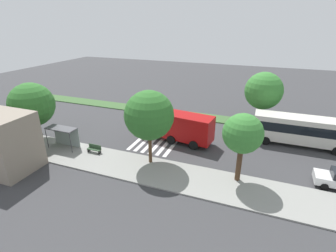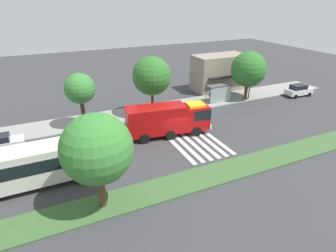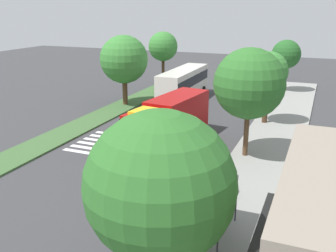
# 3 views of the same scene
# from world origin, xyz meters

# --- Properties ---
(ground_plane) EXTENTS (120.00, 120.00, 0.00)m
(ground_plane) POSITION_xyz_m (0.00, 0.00, 0.00)
(ground_plane) COLOR #38383A
(sidewalk) EXTENTS (60.00, 4.82, 0.14)m
(sidewalk) POSITION_xyz_m (0.00, 8.68, 0.07)
(sidewalk) COLOR gray
(sidewalk) RESTS_ON ground_plane
(median_strip) EXTENTS (60.00, 3.00, 0.14)m
(median_strip) POSITION_xyz_m (0.00, -7.77, 0.07)
(median_strip) COLOR #3D6033
(median_strip) RESTS_ON ground_plane
(crosswalk) EXTENTS (4.95, 11.29, 0.01)m
(crosswalk) POSITION_xyz_m (1.42, 0.00, 0.01)
(crosswalk) COLOR silver
(crosswalk) RESTS_ON ground_plane
(fire_truck) EXTENTS (9.69, 3.73, 3.56)m
(fire_truck) POSITION_xyz_m (-0.32, 1.16, 2.00)
(fire_truck) COLOR #A50C0C
(fire_truck) RESTS_ON ground_plane
(parked_car_east) EXTENTS (4.33, 2.11, 1.83)m
(parked_car_east) POSITION_xyz_m (23.80, 5.07, 0.93)
(parked_car_east) COLOR silver
(parked_car_east) RESTS_ON ground_plane
(transit_bus) EXTENTS (10.62, 2.91, 3.49)m
(transit_bus) POSITION_xyz_m (-14.74, -2.82, 2.07)
(transit_bus) COLOR silver
(transit_bus) RESTS_ON ground_plane
(bus_stop_shelter) EXTENTS (3.50, 1.40, 2.46)m
(bus_stop_shelter) POSITION_xyz_m (10.71, 7.63, 1.89)
(bus_stop_shelter) COLOR #4C4C51
(bus_stop_shelter) RESTS_ON sidewalk
(bench_near_shelter) EXTENTS (1.60, 0.50, 0.90)m
(bench_near_shelter) POSITION_xyz_m (6.71, 7.65, 0.59)
(bench_near_shelter) COLOR #2D472D
(bench_near_shelter) RESTS_ON sidewalk
(street_lamp) EXTENTS (0.36, 0.36, 5.72)m
(street_lamp) POSITION_xyz_m (15.48, 6.87, 3.54)
(street_lamp) COLOR #2D2D30
(street_lamp) RESTS_ON sidewalk
(storefront_building) EXTENTS (8.82, 5.21, 5.73)m
(storefront_building) POSITION_xyz_m (14.40, 13.28, 2.87)
(storefront_building) COLOR gray
(storefront_building) RESTS_ON ground_plane
(sidewalk_tree_west) EXTENTS (3.50, 3.50, 6.44)m
(sidewalk_tree_west) POSITION_xyz_m (-8.79, 7.27, 4.77)
(sidewalk_tree_west) COLOR #47301E
(sidewalk_tree_west) RESTS_ON sidewalk
(sidewalk_tree_center) EXTENTS (4.87, 4.87, 7.60)m
(sidewalk_tree_center) POSITION_xyz_m (0.02, 7.27, 5.30)
(sidewalk_tree_center) COLOR #513823
(sidewalk_tree_center) RESTS_ON sidewalk
(sidewalk_tree_far_east) EXTENTS (5.16, 5.16, 7.06)m
(sidewalk_tree_far_east) POSITION_xyz_m (15.22, 7.27, 4.60)
(sidewalk_tree_far_east) COLOR #513823
(sidewalk_tree_far_east) RESTS_ON sidewalk
(median_tree_west) EXTENTS (5.04, 5.04, 7.35)m
(median_tree_west) POSITION_xyz_m (-10.03, -7.77, 4.95)
(median_tree_west) COLOR #513823
(median_tree_west) RESTS_ON median_strip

